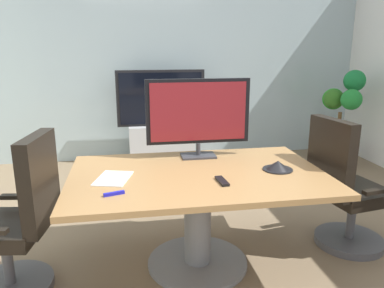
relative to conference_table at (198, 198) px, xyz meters
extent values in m
plane|color=#7A664C|center=(-0.02, -0.12, -0.54)|extent=(7.17, 7.17, 0.00)
cube|color=#9EB2B7|center=(-0.02, 2.97, 0.86)|extent=(6.03, 0.10, 2.81)
cube|color=olive|center=(0.00, 0.00, 0.17)|extent=(1.83, 1.16, 0.04)
cylinder|color=slate|center=(0.00, 0.00, -0.20)|extent=(0.20, 0.20, 0.70)
cylinder|color=slate|center=(0.00, 0.00, -0.53)|extent=(0.76, 0.76, 0.03)
cylinder|color=#4C4C51|center=(-1.32, -0.10, -0.51)|extent=(0.56, 0.56, 0.06)
cylinder|color=#4C4C51|center=(-1.32, -0.10, -0.30)|extent=(0.07, 0.07, 0.36)
cube|color=black|center=(-1.32, -0.10, -0.08)|extent=(0.55, 0.55, 0.10)
cube|color=black|center=(-1.05, -0.14, 0.25)|extent=(0.16, 0.46, 0.60)
cube|color=black|center=(-1.26, 0.15, 0.04)|extent=(0.28, 0.09, 0.03)
cylinder|color=#4C4C51|center=(1.32, 0.08, -0.51)|extent=(0.56, 0.56, 0.06)
cylinder|color=#4C4C51|center=(1.32, 0.08, -0.30)|extent=(0.07, 0.07, 0.36)
cube|color=black|center=(1.32, 0.08, -0.08)|extent=(0.55, 0.55, 0.10)
cube|color=black|center=(1.05, 0.04, 0.25)|extent=(0.16, 0.46, 0.60)
cube|color=black|center=(1.34, -0.18, 0.04)|extent=(0.28, 0.10, 0.03)
cube|color=black|center=(1.26, 0.33, 0.04)|extent=(0.28, 0.10, 0.03)
cube|color=#333338|center=(0.08, 0.40, 0.20)|extent=(0.28, 0.18, 0.02)
cylinder|color=#333338|center=(0.08, 0.40, 0.26)|extent=(0.04, 0.04, 0.10)
cube|color=black|center=(0.08, 0.41, 0.57)|extent=(0.84, 0.04, 0.52)
cube|color=maroon|center=(0.08, 0.39, 0.57)|extent=(0.77, 0.01, 0.47)
cube|color=#B7BABC|center=(-0.03, 2.62, -0.27)|extent=(0.90, 0.36, 0.55)
cube|color=black|center=(-0.03, 2.60, 0.39)|extent=(1.20, 0.06, 0.76)
cube|color=black|center=(-0.03, 2.56, 0.39)|extent=(1.12, 0.01, 0.69)
cylinder|color=brown|center=(2.39, 2.14, -0.39)|extent=(0.34, 0.34, 0.30)
cylinder|color=brown|center=(2.39, 2.14, -0.02)|extent=(0.05, 0.05, 0.44)
sphere|color=#197236|center=(2.56, 2.15, 0.62)|extent=(0.29, 0.29, 0.29)
sphere|color=#1D8A1C|center=(2.41, 2.38, 0.34)|extent=(0.30, 0.30, 0.30)
sphere|color=#2D641D|center=(2.28, 2.17, 0.38)|extent=(0.26, 0.26, 0.26)
sphere|color=#1F7D2F|center=(2.38, 1.91, 0.40)|extent=(0.27, 0.27, 0.27)
cone|color=black|center=(0.59, -0.03, 0.23)|extent=(0.19, 0.19, 0.07)
cylinder|color=black|center=(0.59, -0.03, 0.20)|extent=(0.22, 0.22, 0.01)
cube|color=black|center=(0.12, -0.22, 0.20)|extent=(0.06, 0.17, 0.02)
cube|color=#1919A5|center=(-0.58, -0.32, 0.20)|extent=(0.13, 0.06, 0.02)
cube|color=white|center=(-0.60, -0.03, 0.20)|extent=(0.28, 0.35, 0.01)
camera|label=1|loc=(-0.47, -2.51, 1.08)|focal=35.03mm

